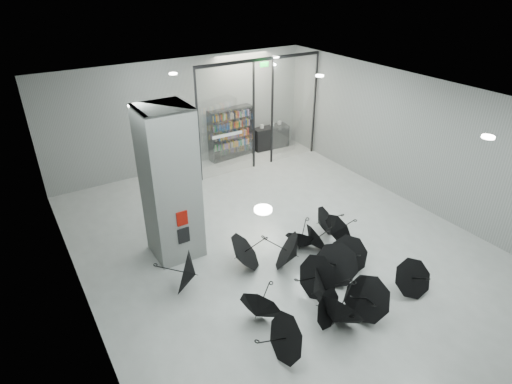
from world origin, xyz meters
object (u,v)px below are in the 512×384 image
bookshelf (231,133)px  umbrella_cluster (313,277)px  shop_counter (270,137)px  column (170,185)px

bookshelf → umbrella_cluster: 8.14m
shop_counter → umbrella_cluster: umbrella_cluster is taller
shop_counter → bookshelf: bearing=-176.4°
bookshelf → umbrella_cluster: bearing=-110.7°
bookshelf → shop_counter: 1.95m
shop_counter → umbrella_cluster: bearing=-114.6°
bookshelf → shop_counter: bookshelf is taller
column → bookshelf: size_ratio=1.99×
bookshelf → column: bearing=-137.6°
shop_counter → umbrella_cluster: 8.83m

